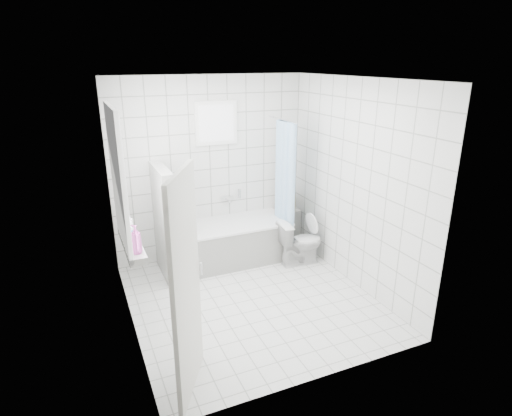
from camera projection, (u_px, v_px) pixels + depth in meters
name	position (u px, v px, depth m)	size (l,w,h in m)	color
ground	(252.00, 300.00, 5.24)	(3.00, 3.00, 0.00)	white
ceiling	(251.00, 79.00, 4.38)	(3.00, 3.00, 0.00)	white
wall_back	(210.00, 169.00, 6.11)	(2.80, 0.02, 2.60)	white
wall_front	(322.00, 251.00, 3.51)	(2.80, 0.02, 2.60)	white
wall_left	(123.00, 216.00, 4.28)	(0.02, 3.00, 2.60)	white
wall_right	(354.00, 185.00, 5.33)	(0.02, 3.00, 2.60)	white
window_left	(120.00, 180.00, 4.46)	(0.01, 0.90, 1.40)	white
window_back	(217.00, 123.00, 5.89)	(0.50, 0.01, 0.50)	white
window_sill	(132.00, 244.00, 4.72)	(0.18, 1.02, 0.08)	white
door	(186.00, 288.00, 3.53)	(0.04, 0.80, 2.00)	silver
bathtub	(230.00, 242.00, 6.17)	(1.71, 0.77, 0.58)	white
partition_wall	(165.00, 223.00, 5.62)	(0.15, 0.85, 1.50)	white
tiled_ledge	(286.00, 226.00, 6.79)	(0.40, 0.24, 0.55)	white
toilet	(300.00, 242.00, 6.08)	(0.36, 0.63, 0.64)	white
curtain_rod	(282.00, 120.00, 5.88)	(0.02, 0.02, 0.80)	silver
shower_curtain	(285.00, 185.00, 6.06)	(0.14, 0.48, 1.78)	#4F9FE9
tub_faucet	(227.00, 198.00, 6.31)	(0.18, 0.06, 0.06)	silver
sill_bottles	(132.00, 233.00, 4.60)	(0.17, 0.77, 0.31)	silver
ledge_bottles	(288.00, 203.00, 6.63)	(0.18, 0.19, 0.27)	#1643B6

